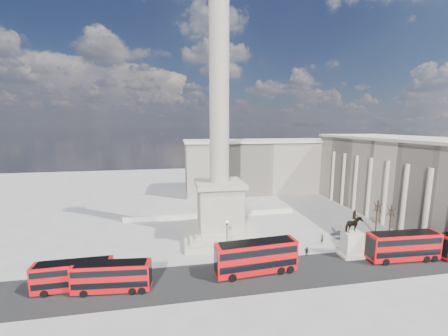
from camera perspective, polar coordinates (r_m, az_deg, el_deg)
name	(u,v)px	position (r m, az deg, el deg)	size (l,w,h in m)	color
ground	(224,247)	(50.76, 0.00, -16.03)	(180.00, 180.00, 0.00)	#A09D98
asphalt_road	(270,274)	(43.31, 9.49, -20.84)	(120.00, 9.00, 0.01)	#242424
nelsons_column	(219,171)	(51.64, -0.97, -0.54)	(14.00, 14.00, 49.85)	#ADA790
balustrade_wall	(212,215)	(65.25, -2.49, -9.71)	(40.00, 0.60, 1.10)	beige
building_east	(404,177)	(77.57, 33.29, -1.50)	(19.00, 46.00, 18.60)	#BBAF99
building_northeast	(263,165)	(90.73, 8.05, 0.57)	(51.00, 17.00, 16.60)	#BBAF99
red_bus_a	(74,275)	(43.13, -28.71, -18.92)	(9.71, 2.51, 3.92)	red
red_bus_b	(257,257)	(42.00, 6.80, -17.84)	(12.16, 3.65, 4.86)	red
red_bus_c	(404,246)	(53.56, 33.26, -13.36)	(11.55, 3.16, 4.64)	red
red_bus_e	(113,276)	(40.76, -22.14, -20.11)	(9.93, 3.10, 3.96)	red
victorian_lamp	(227,235)	(46.37, 0.63, -13.71)	(0.52, 0.52, 6.06)	black
equestrian_statue	(352,241)	(50.91, 25.11, -13.49)	(3.76, 2.82, 7.90)	beige
bare_tree_near	(378,206)	(62.38, 29.32, -6.87)	(1.64, 1.64, 7.18)	#332319
bare_tree_mid	(391,210)	(63.20, 31.42, -7.54)	(1.65, 1.65, 6.24)	#332319
bare_tree_far	(392,197)	(74.32, 31.55, -5.12)	(1.57, 1.57, 6.41)	#332319
pedestrian_walking	(322,239)	(54.72, 19.73, -13.66)	(0.64, 0.42, 1.75)	black
pedestrian_standing	(341,244)	(53.92, 23.18, -14.35)	(0.74, 0.57, 1.52)	black
pedestrian_crossing	(307,252)	(49.08, 16.88, -16.27)	(0.97, 0.41, 1.66)	black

